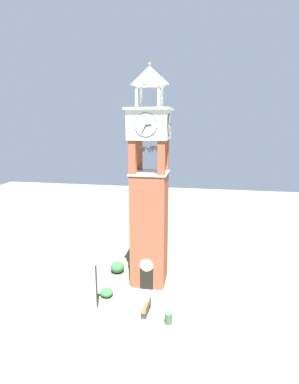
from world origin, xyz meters
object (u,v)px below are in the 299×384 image
Objects in this scene: lamp_post at (96,276)px; trash_bin at (169,318)px; park_bench at (147,307)px; clock_tower at (150,201)px.

lamp_post reaches higher than trash_bin.
clock_tower is at bearing 97.23° from park_bench.
clock_tower reaches higher than lamp_post.
clock_tower is 8.27m from park_bench.
clock_tower is 9.10m from trash_bin.
clock_tower is at bearing 49.56° from lamp_post.
clock_tower is at bearing 114.31° from trash_bin.
park_bench is 1.97m from trash_bin.
trash_bin is at bearing -27.66° from park_bench.
trash_bin is (5.68, -1.01, -2.26)m from lamp_post.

